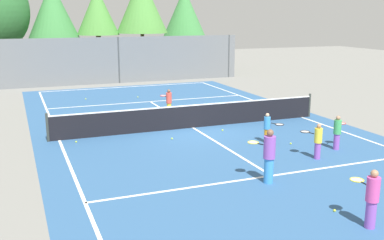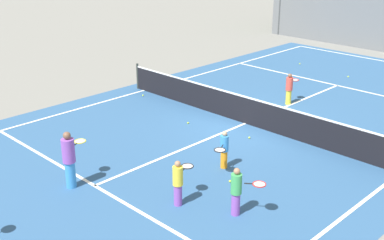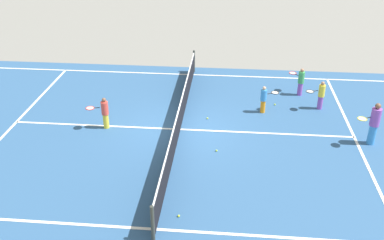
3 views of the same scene
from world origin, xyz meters
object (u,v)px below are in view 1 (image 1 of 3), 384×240
object	(u,v)px
player_5	(337,132)
tennis_ball_3	(172,139)
tennis_ball_1	(335,210)
tennis_ball_4	(138,97)
player_4	(269,155)
tennis_ball_5	(222,130)
player_2	(317,140)
tennis_ball_2	(291,144)
player_1	(372,198)
player_3	(268,127)
tennis_ball_6	(86,99)
tennis_ball_0	(76,142)
player_0	(169,102)

from	to	relation	value
player_5	tennis_ball_3	size ratio (longest dim) A/B	18.70
tennis_ball_1	tennis_ball_4	xyz separation A→B (m)	(-0.39, 17.09, 0.00)
player_4	tennis_ball_5	bearing A→B (deg)	77.17
player_5	tennis_ball_1	xyz separation A→B (m)	(-3.51, -4.33, -0.61)
player_2	tennis_ball_2	distance (m)	1.88
player_1	tennis_ball_1	xyz separation A→B (m)	(-0.18, 0.97, -0.68)
player_1	tennis_ball_4	size ratio (longest dim) A/B	20.89
tennis_ball_4	player_2	bearing A→B (deg)	-79.15
player_3	tennis_ball_1	xyz separation A→B (m)	(-1.66, -5.98, -0.56)
tennis_ball_2	tennis_ball_6	xyz separation A→B (m)	(-5.66, 12.10, 0.00)
tennis_ball_0	tennis_ball_2	size ratio (longest dim) A/B	1.00
player_0	tennis_ball_5	size ratio (longest dim) A/B	18.80
tennis_ball_5	player_5	bearing A→B (deg)	-55.38
player_1	tennis_ball_6	world-z (taller)	player_1
player_4	player_5	bearing A→B (deg)	26.55
tennis_ball_2	tennis_ball_5	bearing A→B (deg)	118.82
player_0	tennis_ball_3	distance (m)	4.49
player_2	tennis_ball_0	xyz separation A→B (m)	(-7.22, 4.94, -0.60)
player_5	tennis_ball_1	size ratio (longest dim) A/B	18.70
tennis_ball_0	tennis_ball_1	size ratio (longest dim) A/B	1.00
tennis_ball_0	player_0	bearing A→B (deg)	34.88
player_4	tennis_ball_1	world-z (taller)	player_4
player_1	tennis_ball_5	size ratio (longest dim) A/B	20.89
player_0	player_5	size ratio (longest dim) A/B	1.01
player_0	tennis_ball_3	bearing A→B (deg)	-107.14
player_3	player_5	world-z (taller)	player_5
player_3	tennis_ball_5	size ratio (longest dim) A/B	17.16
player_3	tennis_ball_1	bearing A→B (deg)	-105.49
player_2	tennis_ball_0	distance (m)	8.77
player_0	player_2	bearing A→B (deg)	-73.88
tennis_ball_1	tennis_ball_2	bearing A→B (deg)	66.71
player_0	tennis_ball_2	bearing A→B (deg)	-68.53
tennis_ball_0	tennis_ball_2	xyz separation A→B (m)	(7.39, -3.17, 0.00)
player_3	tennis_ball_1	world-z (taller)	player_3
tennis_ball_2	player_5	bearing A→B (deg)	-44.16
tennis_ball_0	tennis_ball_5	world-z (taller)	same
tennis_ball_1	tennis_ball_2	world-z (taller)	same
player_0	player_1	xyz separation A→B (m)	(0.40, -12.95, 0.07)
player_0	tennis_ball_4	world-z (taller)	player_0
tennis_ball_2	tennis_ball_6	world-z (taller)	same
player_1	player_5	size ratio (longest dim) A/B	1.12
player_3	tennis_ball_2	bearing A→B (deg)	-36.98
player_4	tennis_ball_2	size ratio (longest dim) A/B	23.93
tennis_ball_0	tennis_ball_6	world-z (taller)	same
player_0	player_4	xyz separation A→B (m)	(-0.27, -9.66, 0.17)
tennis_ball_2	tennis_ball_0	bearing A→B (deg)	156.77
player_4	tennis_ball_1	distance (m)	2.50
tennis_ball_2	tennis_ball_4	size ratio (longest dim) A/B	1.00
tennis_ball_2	player_1	bearing A→B (deg)	-108.64
tennis_ball_0	tennis_ball_1	distance (m)	9.99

